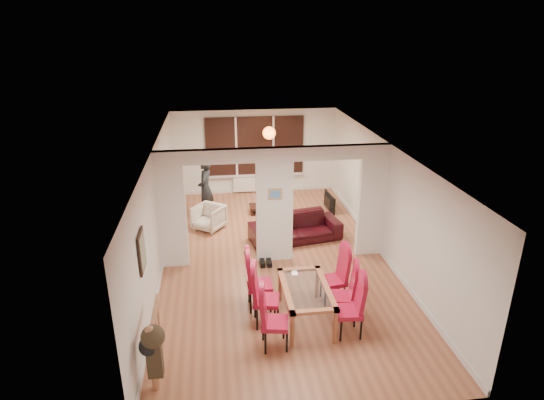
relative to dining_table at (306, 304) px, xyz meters
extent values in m
cube|color=#A05E40|center=(-0.24, 2.37, -0.34)|extent=(5.00, 9.00, 0.01)
cube|color=white|center=(-0.24, 2.37, 0.96)|extent=(5.00, 0.18, 2.60)
cube|color=black|center=(-0.24, 6.81, 1.16)|extent=(3.00, 0.08, 1.80)
cube|color=white|center=(-0.24, 6.77, -0.04)|extent=(1.40, 0.08, 0.50)
sphere|color=orange|center=(0.06, 5.67, 1.81)|extent=(0.36, 0.36, 0.36)
cube|color=gray|center=(-2.71, -0.03, 1.26)|extent=(0.04, 0.52, 0.67)
cube|color=#4C8CD8|center=(-0.24, 2.27, 1.26)|extent=(0.30, 0.03, 0.25)
imported|color=black|center=(0.40, 3.28, -0.02)|extent=(2.33, 1.25, 0.64)
imported|color=beige|center=(-1.71, 4.19, -0.02)|extent=(0.97, 0.97, 0.64)
imported|color=black|center=(-1.77, 5.01, 0.49)|extent=(0.67, 0.50, 1.66)
imported|color=black|center=(1.63, 5.03, -0.09)|extent=(0.86, 0.18, 0.49)
cylinder|color=#143F19|center=(-0.26, 5.17, 0.01)|extent=(0.07, 0.07, 0.27)
imported|color=black|center=(-0.28, 4.97, -0.09)|extent=(0.23, 0.23, 0.06)
camera|label=1|loc=(-1.48, -6.71, 4.64)|focal=30.00mm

